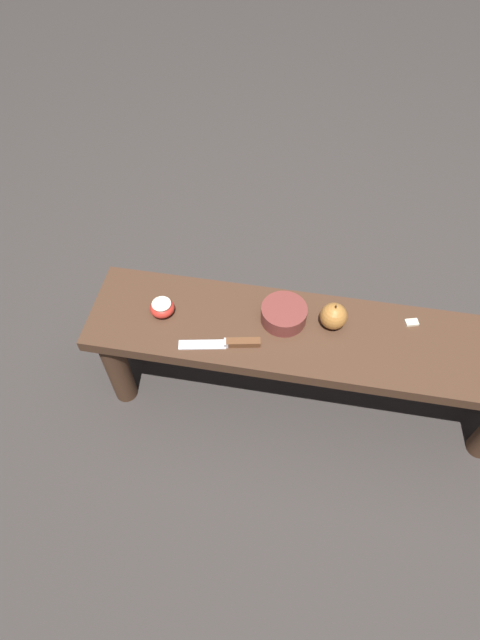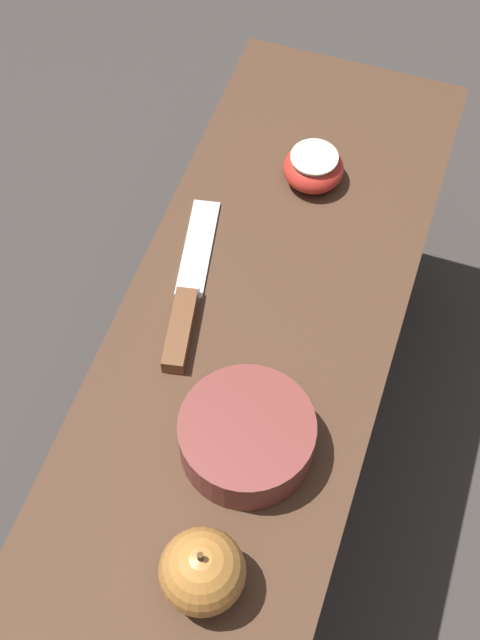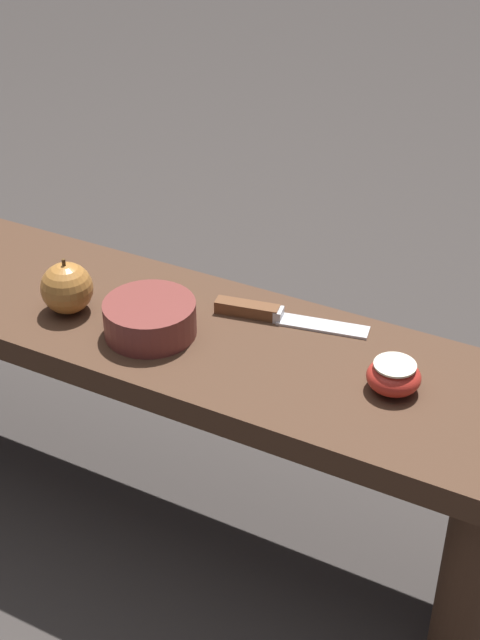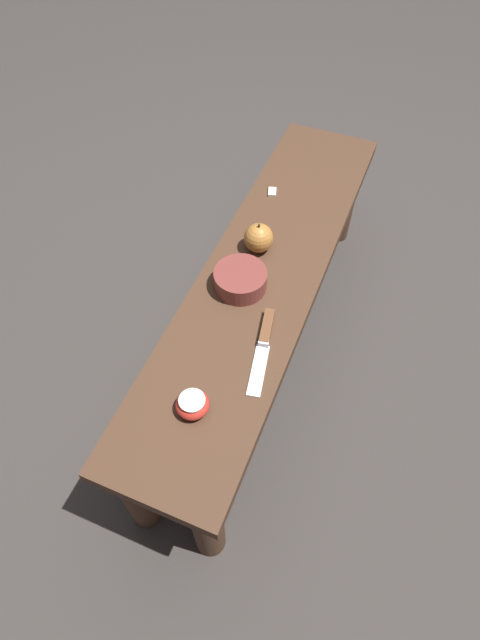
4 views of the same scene
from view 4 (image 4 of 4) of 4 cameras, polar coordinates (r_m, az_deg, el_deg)
name	(u,v)px [view 4 (image 4 of 4)]	position (r m, az deg, el deg)	size (l,w,h in m)	color
ground_plane	(260,347)	(1.65, 2.34, -3.14)	(8.00, 8.00, 0.00)	#383330
wooden_bench	(264,288)	(1.41, 2.75, 3.70)	(1.34, 0.31, 0.39)	#472D1E
knife	(265,339)	(1.19, 2.82, -2.14)	(0.24, 0.07, 0.02)	silver
apple_whole	(259,238)	(1.36, 2.14, 9.35)	(0.08, 0.08, 0.09)	#B27233
apple_cut	(191,404)	(1.09, -5.63, -9.49)	(0.07, 0.07, 0.04)	red
apple_slice_near_knife	(272,192)	(1.56, 3.70, 14.40)	(0.04, 0.03, 0.01)	silver
bowl	(240,280)	(1.28, 0.05, 4.64)	(0.14, 0.14, 0.05)	brown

